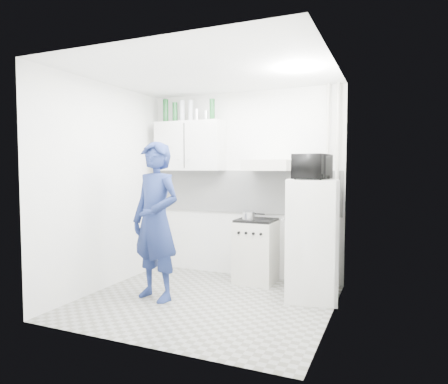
% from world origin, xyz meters
% --- Properties ---
extents(floor, '(2.80, 2.80, 0.00)m').
position_xyz_m(floor, '(0.00, 0.00, 0.00)').
color(floor, gray).
rests_on(floor, ground).
extents(ceiling, '(2.80, 2.80, 0.00)m').
position_xyz_m(ceiling, '(0.00, 0.00, 2.60)').
color(ceiling, white).
rests_on(ceiling, wall_back).
extents(wall_back, '(2.80, 0.00, 2.80)m').
position_xyz_m(wall_back, '(0.00, 1.25, 1.30)').
color(wall_back, white).
rests_on(wall_back, floor).
extents(wall_left, '(0.00, 2.60, 2.60)m').
position_xyz_m(wall_left, '(-1.40, 0.00, 1.30)').
color(wall_left, white).
rests_on(wall_left, floor).
extents(wall_right, '(0.00, 2.60, 2.60)m').
position_xyz_m(wall_right, '(1.40, 0.00, 1.30)').
color(wall_right, white).
rests_on(wall_right, floor).
extents(person, '(0.75, 0.58, 1.84)m').
position_xyz_m(person, '(-0.57, -0.12, 0.92)').
color(person, navy).
rests_on(person, floor).
extents(stove, '(0.51, 0.51, 0.82)m').
position_xyz_m(stove, '(0.29, 1.00, 0.41)').
color(stove, beige).
rests_on(stove, floor).
extents(fridge, '(0.68, 0.68, 1.40)m').
position_xyz_m(fridge, '(1.10, 0.59, 0.70)').
color(fridge, white).
rests_on(fridge, floor).
extents(stove_top, '(0.49, 0.49, 0.03)m').
position_xyz_m(stove_top, '(0.29, 1.00, 0.84)').
color(stove_top, black).
rests_on(stove_top, stove).
extents(saucepan, '(0.17, 0.17, 0.10)m').
position_xyz_m(saucepan, '(0.20, 0.95, 0.90)').
color(saucepan, silver).
rests_on(saucepan, stove_top).
extents(microwave, '(0.55, 0.39, 0.29)m').
position_xyz_m(microwave, '(1.10, 0.59, 1.55)').
color(microwave, black).
rests_on(microwave, fridge).
extents(bottle_a, '(0.08, 0.08, 0.34)m').
position_xyz_m(bottle_a, '(-1.15, 1.07, 2.37)').
color(bottle_a, '#144C1E').
rests_on(bottle_a, upper_cabinet).
extents(bottle_b, '(0.07, 0.07, 0.29)m').
position_xyz_m(bottle_b, '(-1.00, 1.07, 2.34)').
color(bottle_b, '#144C1E').
rests_on(bottle_b, upper_cabinet).
extents(bottle_c, '(0.08, 0.08, 0.31)m').
position_xyz_m(bottle_c, '(-0.88, 1.07, 2.36)').
color(bottle_c, '#B2B7BC').
rests_on(bottle_c, upper_cabinet).
extents(bottle_d, '(0.07, 0.07, 0.30)m').
position_xyz_m(bottle_d, '(-0.74, 1.07, 2.35)').
color(bottle_d, '#B2B7BC').
rests_on(bottle_d, upper_cabinet).
extents(canister_a, '(0.07, 0.07, 0.17)m').
position_xyz_m(canister_a, '(-0.64, 1.07, 2.29)').
color(canister_a, silver).
rests_on(canister_a, upper_cabinet).
extents(canister_b, '(0.07, 0.07, 0.14)m').
position_xyz_m(canister_b, '(-0.49, 1.07, 2.27)').
color(canister_b, silver).
rests_on(canister_b, upper_cabinet).
extents(bottle_e, '(0.07, 0.07, 0.30)m').
position_xyz_m(bottle_e, '(-0.40, 1.07, 2.35)').
color(bottle_e, '#144C1E').
rests_on(bottle_e, upper_cabinet).
extents(upper_cabinet, '(1.00, 0.35, 0.70)m').
position_xyz_m(upper_cabinet, '(-0.75, 1.07, 1.85)').
color(upper_cabinet, white).
rests_on(upper_cabinet, wall_back).
extents(range_hood, '(0.60, 0.50, 0.14)m').
position_xyz_m(range_hood, '(0.45, 1.00, 1.57)').
color(range_hood, beige).
rests_on(range_hood, wall_back).
extents(backsplash, '(2.74, 0.03, 0.60)m').
position_xyz_m(backsplash, '(0.00, 1.24, 1.20)').
color(backsplash, white).
rests_on(backsplash, wall_back).
extents(pipe_a, '(0.05, 0.05, 2.60)m').
position_xyz_m(pipe_a, '(1.30, 1.17, 1.30)').
color(pipe_a, beige).
rests_on(pipe_a, floor).
extents(pipe_b, '(0.04, 0.04, 2.60)m').
position_xyz_m(pipe_b, '(1.18, 1.17, 1.30)').
color(pipe_b, beige).
rests_on(pipe_b, floor).
extents(ceiling_spot_fixture, '(0.10, 0.10, 0.02)m').
position_xyz_m(ceiling_spot_fixture, '(1.00, 0.20, 2.57)').
color(ceiling_spot_fixture, white).
rests_on(ceiling_spot_fixture, ceiling).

